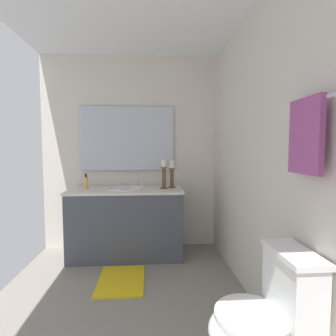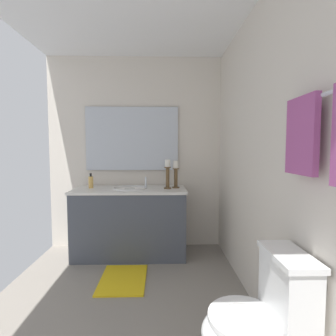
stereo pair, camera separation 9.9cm
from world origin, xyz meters
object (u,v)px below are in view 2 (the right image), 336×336
at_px(towel_near_vanity, 301,136).
at_px(candle_holder_short, 168,173).
at_px(vanity_cabinet, 130,222).
at_px(candle_holder_tall, 176,173).
at_px(toilet, 258,324).
at_px(bath_mat, 123,279).
at_px(sink_basin, 130,192).
at_px(mirror, 132,139).
at_px(towel_bar, 329,93).
at_px(soap_bottle, 91,182).

bearing_deg(towel_near_vanity, candle_holder_short, -160.51).
height_order(vanity_cabinet, candle_holder_short, candle_holder_short).
bearing_deg(candle_holder_tall, towel_near_vanity, 16.10).
xyz_separation_m(toilet, bath_mat, (-1.19, -0.88, -0.36)).
xyz_separation_m(sink_basin, mirror, (-0.28, -0.00, 0.64)).
bearing_deg(vanity_cabinet, candle_holder_short, 88.42).
bearing_deg(vanity_cabinet, toilet, 25.80).
bearing_deg(towel_bar, mirror, -154.00).
height_order(mirror, candle_holder_short, mirror).
bearing_deg(toilet, sink_basin, -154.23).
xyz_separation_m(candle_holder_short, bath_mat, (0.61, -0.45, -0.99)).
height_order(mirror, bath_mat, mirror).
xyz_separation_m(candle_holder_short, towel_bar, (1.96, 0.65, 0.53)).
distance_m(soap_bottle, toilet, 2.37).
height_order(candle_holder_tall, towel_near_vanity, towel_near_vanity).
bearing_deg(bath_mat, towel_bar, 39.15).
distance_m(vanity_cabinet, candle_holder_tall, 0.80).
bearing_deg(towel_near_vanity, soap_bottle, -139.94).
relative_size(mirror, soap_bottle, 6.54).
xyz_separation_m(sink_basin, toilet, (1.82, 0.88, -0.41)).
relative_size(sink_basin, soap_bottle, 2.23).
bearing_deg(towel_bar, vanity_cabinet, -150.89).
bearing_deg(soap_bottle, toilet, 35.90).
xyz_separation_m(candle_holder_tall, soap_bottle, (-0.01, -1.03, -0.10)).
xyz_separation_m(mirror, candle_holder_short, (0.29, 0.45, -0.42)).
xyz_separation_m(soap_bottle, towel_bar, (2.03, 1.58, 0.64)).
bearing_deg(sink_basin, toilet, 25.77).
bearing_deg(towel_bar, sink_basin, -150.91).
xyz_separation_m(vanity_cabinet, towel_near_vanity, (1.80, 1.08, 0.94)).
relative_size(sink_basin, bath_mat, 0.67).
distance_m(towel_bar, bath_mat, 2.31).
bearing_deg(candle_holder_short, toilet, 13.35).
relative_size(candle_holder_tall, soap_bottle, 1.84).
bearing_deg(mirror, soap_bottle, -64.62).
xyz_separation_m(sink_basin, candle_holder_tall, (-0.04, 0.55, 0.22)).
bearing_deg(candle_holder_tall, sink_basin, -85.49).
distance_m(candle_holder_tall, towel_near_vanity, 1.95).
relative_size(soap_bottle, towel_near_vanity, 0.46).
height_order(toilet, towel_bar, towel_bar).
height_order(candle_holder_short, towel_bar, towel_bar).
distance_m(mirror, towel_bar, 2.51).
height_order(candle_holder_tall, toilet, candle_holder_tall).
relative_size(vanity_cabinet, bath_mat, 2.23).
xyz_separation_m(vanity_cabinet, soap_bottle, (-0.05, -0.48, 0.48)).
relative_size(mirror, towel_bar, 1.66).
distance_m(sink_basin, toilet, 2.06).
bearing_deg(vanity_cabinet, soap_bottle, -96.48).
height_order(candle_holder_short, towel_near_vanity, towel_near_vanity).
xyz_separation_m(vanity_cabinet, toilet, (1.82, 0.88, -0.04)).
height_order(mirror, towel_bar, mirror).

